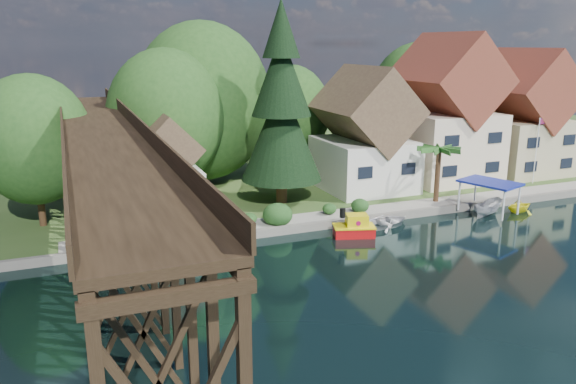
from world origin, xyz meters
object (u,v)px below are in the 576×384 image
flagpole (538,143)px  tugboat (355,228)px  house_left (365,138)px  boat_yellow (520,204)px  conifer (281,108)px  shed (166,172)px  boat_white_a (387,221)px  house_center (445,118)px  boat_canopy (488,201)px  house_right (522,121)px  trestle_bridge (106,187)px  palm_tree (439,151)px

flagpole → tugboat: bearing=-165.2°
house_left → boat_yellow: size_ratio=4.33×
conifer → shed: bearing=178.7°
house_left → boat_white_a: 10.66m
house_left → house_center: house_center is taller
house_center → conifer: conifer is taller
boat_canopy → tugboat: bearing=-177.7°
boat_white_a → house_right: bearing=-77.5°
boat_yellow → house_center: bearing=-5.5°
house_left → tugboat: 12.85m
trestle_bridge → boat_yellow: size_ratio=17.38×
shed → house_center: bearing=4.2°
boat_yellow → shed: bearing=67.3°
palm_tree → boat_white_a: size_ratio=1.24×
house_right → boat_white_a: house_right is taller
boat_yellow → house_left: bearing=36.7°
palm_tree → tugboat: palm_tree is taller
flagpole → tugboat: (-22.37, -5.90, -3.68)m
house_center → conifer: bearing=-172.9°
flagpole → tugboat: 23.43m
shed → house_right: bearing=2.4°
house_left → palm_tree: size_ratio=2.23×
house_left → house_right: bearing=0.0°
house_right → boat_yellow: 14.40m
conifer → boat_canopy: (14.56, -8.02, -7.12)m
boat_white_a → boat_canopy: bearing=-105.1°
shed → palm_tree: size_ratio=1.59×
palm_tree → tugboat: (-9.76, -3.89, -4.17)m
house_left → boat_canopy: bearing=-58.7°
trestle_bridge → conifer: size_ratio=2.72×
trestle_bridge → house_center: house_center is taller
conifer → flagpole: conifer is taller
conifer → boat_white_a: conifer is taller
conifer → boat_yellow: bearing=-25.1°
boat_yellow → flagpole: bearing=-56.6°
conifer → tugboat: bearing=-75.0°
house_center → boat_white_a: size_ratio=3.49×
house_left → conifer: 9.36m
trestle_bridge → house_left: bearing=25.2°
tugboat → conifer: bearing=105.0°
tugboat → shed: bearing=143.2°
trestle_bridge → tugboat: trestle_bridge is taller
flagpole → boat_white_a: (-19.00, -4.76, -3.90)m
house_left → shed: 18.11m
house_center → house_left: bearing=-176.8°
house_right → flagpole: 4.97m
house_center → shed: bearing=-175.8°
house_left → tugboat: house_left is taller
trestle_bridge → tugboat: size_ratio=13.50×
house_left → flagpole: 16.61m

